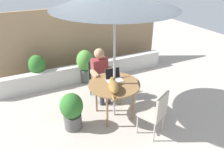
{
  "coord_description": "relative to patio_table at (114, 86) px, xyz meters",
  "views": [
    {
      "loc": [
        -1.56,
        -3.18,
        2.75
      ],
      "look_at": [
        0.0,
        0.1,
        0.89
      ],
      "focal_mm": 33.98,
      "sensor_mm": 36.0,
      "label": 1
    }
  ],
  "objects": [
    {
      "name": "ground_plane",
      "position": [
        0.0,
        0.0,
        -0.68
      ],
      "size": [
        14.0,
        14.0,
        0.0
      ],
      "primitive_type": "plane",
      "color": "#ADA399"
    },
    {
      "name": "fence_back",
      "position": [
        0.0,
        2.38,
        0.22
      ],
      "size": [
        5.07,
        0.08,
        1.81
      ],
      "primitive_type": "cube",
      "color": "#937756",
      "rests_on": "ground"
    },
    {
      "name": "planter_wall_low",
      "position": [
        0.0,
        1.71,
        -0.45
      ],
      "size": [
        4.56,
        0.2,
        0.46
      ],
      "primitive_type": "cube",
      "color": "beige",
      "rests_on": "ground"
    },
    {
      "name": "patio_table",
      "position": [
        0.0,
        0.0,
        0.0
      ],
      "size": [
        1.0,
        1.0,
        0.74
      ],
      "color": "olive",
      "rests_on": "ground"
    },
    {
      "name": "chair_occupied",
      "position": [
        0.0,
        0.83,
        -0.17
      ],
      "size": [
        0.4,
        0.4,
        0.87
      ],
      "color": "#194C2D",
      "rests_on": "ground"
    },
    {
      "name": "chair_empty",
      "position": [
        0.41,
        -0.82,
        -0.17
      ],
      "size": [
        0.54,
        0.54,
        0.87
      ],
      "color": "#B2A899",
      "rests_on": "ground"
    },
    {
      "name": "person_seated",
      "position": [
        0.0,
        0.68,
        -0.0
      ],
      "size": [
        0.48,
        0.48,
        1.21
      ],
      "color": "maroon",
      "rests_on": "ground"
    },
    {
      "name": "laptop",
      "position": [
        0.06,
        0.16,
        0.13
      ],
      "size": [
        0.31,
        0.26,
        0.21
      ],
      "color": "silver",
      "rests_on": "patio_table"
    },
    {
      "name": "cat",
      "position": [
        -0.12,
        -0.21,
        0.15
      ],
      "size": [
        0.34,
        0.61,
        0.17
      ],
      "color": "olive",
      "rests_on": "patio_table"
    },
    {
      "name": "potted_plant_near_fence",
      "position": [
        -0.03,
        1.65,
        -0.21
      ],
      "size": [
        0.44,
        0.44,
        0.86
      ],
      "color": "#595654",
      "rests_on": "ground"
    },
    {
      "name": "potted_plant_by_chair",
      "position": [
        -1.2,
        1.88,
        -0.24
      ],
      "size": [
        0.41,
        0.41,
        0.85
      ],
      "color": "#33383D",
      "rests_on": "ground"
    },
    {
      "name": "potted_plant_corner",
      "position": [
        -0.87,
        -0.01,
        -0.28
      ],
      "size": [
        0.42,
        0.42,
        0.74
      ],
      "color": "#595654",
      "rests_on": "ground"
    }
  ]
}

